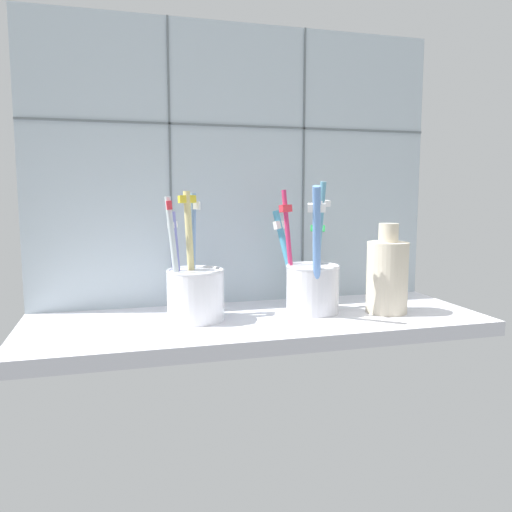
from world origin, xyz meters
TOP-DOWN VIEW (x-y plane):
  - counter_slab at (0.00, 0.00)cm, footprint 64.00×22.00cm
  - tile_wall_back at (0.00, 12.00)cm, footprint 64.00×2.20cm
  - toothbrush_cup_left at (-8.76, 1.31)cm, footprint 8.01×8.34cm
  - toothbrush_cup_right at (8.43, 1.11)cm, footprint 8.36×14.66cm
  - ceramic_vase at (19.02, -1.80)cm, footprint 5.96×5.96cm

SIDE VIEW (x-z plane):
  - counter_slab at x=0.00cm, z-range 0.00..2.00cm
  - toothbrush_cup_left at x=-8.76cm, z-range -2.45..15.25cm
  - toothbrush_cup_right at x=8.43cm, z-range -2.97..16.00cm
  - ceramic_vase at x=19.02cm, z-range 1.01..14.08cm
  - tile_wall_back at x=0.00cm, z-range 0.00..45.00cm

